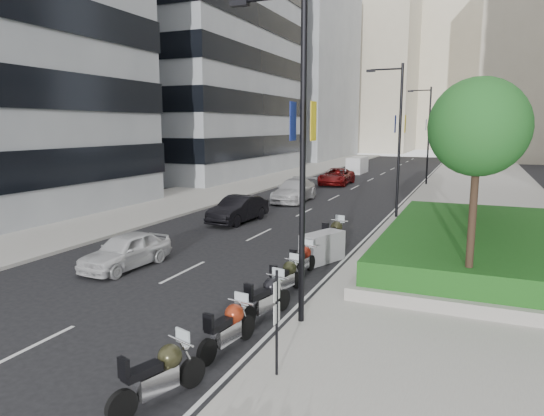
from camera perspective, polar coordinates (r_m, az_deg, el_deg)
The scene contains 30 objects.
ground at distance 14.97m, azimuth -14.02°, elevation -12.14°, with size 160.00×160.00×0.00m, color black.
sidewalk_right at distance 41.39m, azimuth 23.36°, elevation 1.32°, with size 10.00×100.00×0.15m, color #9E9B93.
sidewalk_left at distance 46.19m, azimuth -3.65°, elevation 2.87°, with size 8.00×100.00×0.15m, color #9E9B93.
lane_edge at distance 41.67m, azimuth 16.06°, elevation 1.69°, with size 0.12×100.00×0.01m, color silver.
lane_centre at distance 42.59m, azimuth 9.11°, elevation 2.11°, with size 0.12×100.00×0.01m, color silver.
building_grey_far at distance 87.83m, azimuth 1.05°, elevation 15.83°, with size 22.00×26.00×30.00m, color gray.
building_cream_left at distance 114.73m, azimuth 9.75°, elevation 15.24°, with size 26.00×24.00×34.00m, color #B7AD93.
building_cream_centre at distance 131.89m, azimuth 20.65°, elevation 14.89°, with size 30.00×24.00×38.00m, color #B7AD93.
planter at distance 21.70m, azimuth 26.24°, elevation -5.06°, with size 10.00×14.00×0.40m, color #9E9A93.
hedge at distance 21.57m, azimuth 26.36°, elevation -3.52°, with size 9.40×13.40×0.80m, color #184012.
tree_0 at distance 15.03m, azimuth 23.14°, elevation 8.66°, with size 2.80×2.80×6.30m.
tree_1 at distance 19.03m, azimuth 23.15°, elevation 8.70°, with size 2.80×2.80×6.30m.
tree_2 at distance 23.03m, azimuth 23.15°, elevation 8.72°, with size 2.80×2.80×6.30m.
tree_3 at distance 27.03m, azimuth 23.15°, elevation 8.74°, with size 2.80×2.80×6.30m.
lamp_post_0 at distance 12.80m, azimuth 2.99°, elevation 7.77°, with size 2.34×0.45×9.00m.
lamp_post_1 at distance 29.36m, azimuth 14.50°, elevation 8.51°, with size 2.34×0.45×9.00m.
lamp_post_2 at distance 47.24m, azimuth 17.79°, elevation 8.66°, with size 2.34×0.45×9.00m.
parking_sign at distance 10.56m, azimuth 0.56°, elevation -12.76°, with size 0.06×0.32×2.50m.
motorcycle_0 at distance 10.40m, azimuth -13.00°, elevation -18.48°, with size 0.98×2.24×1.16m.
motorcycle_1 at distance 12.27m, azimuth -5.13°, elevation -13.83°, with size 0.75×2.25×1.12m.
motorcycle_2 at distance 14.09m, azimuth -0.67°, elevation -10.55°, with size 0.85×2.29×1.16m.
motorcycle_3 at distance 16.08m, azimuth 1.64°, elevation -8.15°, with size 0.73×2.12×1.07m.
motorcycle_4 at distance 18.01m, azimuth 3.57°, elevation -6.20°, with size 0.72×2.15×1.07m.
motorcycle_5 at distance 19.84m, azimuth 5.94°, elevation -4.65°, with size 1.51×2.16×1.22m.
motorcycle_6 at distance 21.98m, azimuth 7.28°, elevation -3.12°, with size 0.82×2.47×1.24m.
car_a at distance 19.79m, azimuth -16.80°, elevation -4.81°, with size 1.62×4.03×1.37m, color silver.
car_b at distance 27.92m, azimuth -4.01°, elevation -0.15°, with size 1.59×4.57×1.51m, color black.
car_c at distance 35.67m, azimuth 2.65°, elevation 2.07°, with size 2.26×5.55×1.61m, color silver.
car_d at distance 46.29m, azimuth 7.58°, elevation 3.69°, with size 2.55×5.54×1.54m, color #650C0C.
delivery_van at distance 58.05m, azimuth 9.96°, elevation 4.92°, with size 1.72×4.48×1.88m.
Camera 1 is at (8.50, -11.03, 5.47)m, focal length 32.00 mm.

